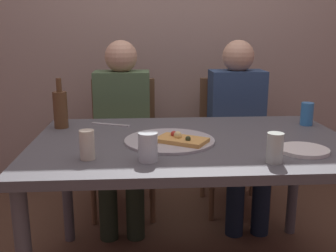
{
  "coord_description": "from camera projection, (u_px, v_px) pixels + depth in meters",
  "views": [
    {
      "loc": [
        -0.23,
        -1.75,
        1.23
      ],
      "look_at": [
        -0.11,
        0.07,
        0.78
      ],
      "focal_mm": 41.85,
      "sensor_mm": 36.0,
      "label": 1
    }
  ],
  "objects": [
    {
      "name": "pizza_slice_last",
      "position": [
        181.0,
        139.0,
        1.75
      ],
      "size": [
        0.26,
        0.23,
        0.05
      ],
      "color": "tan",
      "rests_on": "pizza_tray"
    },
    {
      "name": "plate_stack",
      "position": [
        304.0,
        150.0,
        1.65
      ],
      "size": [
        0.21,
        0.21,
        0.02
      ],
      "primitive_type": "cylinder",
      "color": "white",
      "rests_on": "dining_table"
    },
    {
      "name": "wine_bottle",
      "position": [
        60.0,
        109.0,
        2.03
      ],
      "size": [
        0.07,
        0.07,
        0.26
      ],
      "color": "brown",
      "rests_on": "dining_table"
    },
    {
      "name": "tumbler_near",
      "position": [
        148.0,
        147.0,
        1.52
      ],
      "size": [
        0.08,
        0.08,
        0.11
      ],
      "primitive_type": "cylinder",
      "color": "silver",
      "rests_on": "dining_table"
    },
    {
      "name": "wine_glass",
      "position": [
        87.0,
        145.0,
        1.54
      ],
      "size": [
        0.06,
        0.06,
        0.12
      ],
      "primitive_type": "cylinder",
      "color": "beige",
      "rests_on": "dining_table"
    },
    {
      "name": "guest_in_sweater",
      "position": [
        122.0,
        124.0,
        2.53
      ],
      "size": [
        0.36,
        0.56,
        1.17
      ],
      "rotation": [
        0.0,
        0.0,
        3.14
      ],
      "color": "#4C6B47",
      "rests_on": "ground_plane"
    },
    {
      "name": "dining_table",
      "position": [
        192.0,
        155.0,
        1.85
      ],
      "size": [
        1.48,
        0.96,
        0.73
      ],
      "color": "#4C4C51",
      "rests_on": "ground_plane"
    },
    {
      "name": "chair_left",
      "position": [
        124.0,
        137.0,
        2.71
      ],
      "size": [
        0.44,
        0.44,
        0.9
      ],
      "rotation": [
        0.0,
        0.0,
        3.14
      ],
      "color": "brown",
      "rests_on": "ground_plane"
    },
    {
      "name": "tumbler_far",
      "position": [
        275.0,
        148.0,
        1.5
      ],
      "size": [
        0.06,
        0.06,
        0.12
      ],
      "primitive_type": "cylinder",
      "color": "#B7C6BC",
      "rests_on": "dining_table"
    },
    {
      "name": "pizza_tray",
      "position": [
        169.0,
        140.0,
        1.79
      ],
      "size": [
        0.41,
        0.41,
        0.01
      ],
      "primitive_type": "cylinder",
      "color": "#ADADB2",
      "rests_on": "dining_table"
    },
    {
      "name": "back_wall",
      "position": [
        172.0,
        21.0,
        2.93
      ],
      "size": [
        6.0,
        0.1,
        2.6
      ],
      "primitive_type": "cube",
      "color": "gray",
      "rests_on": "ground_plane"
    },
    {
      "name": "chair_right",
      "position": [
        233.0,
        135.0,
        2.76
      ],
      "size": [
        0.44,
        0.44,
        0.9
      ],
      "rotation": [
        0.0,
        0.0,
        3.14
      ],
      "color": "brown",
      "rests_on": "ground_plane"
    },
    {
      "name": "guest_in_beanie",
      "position": [
        239.0,
        122.0,
        2.58
      ],
      "size": [
        0.36,
        0.56,
        1.17
      ],
      "rotation": [
        0.0,
        0.0,
        3.14
      ],
      "color": "navy",
      "rests_on": "ground_plane"
    },
    {
      "name": "soda_can",
      "position": [
        307.0,
        114.0,
        2.1
      ],
      "size": [
        0.07,
        0.07,
        0.12
      ],
      "primitive_type": "cylinder",
      "color": "#337AC1",
      "rests_on": "dining_table"
    },
    {
      "name": "table_knife",
      "position": [
        110.0,
        124.0,
        2.11
      ],
      "size": [
        0.21,
        0.1,
        0.01
      ],
      "primitive_type": "cube",
      "rotation": [
        0.0,
        0.0,
        2.76
      ],
      "color": "#B7B7BC",
      "rests_on": "dining_table"
    }
  ]
}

